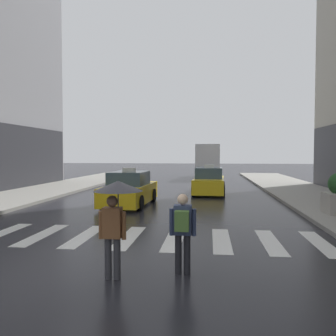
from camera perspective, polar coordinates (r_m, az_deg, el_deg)
ground_plane at (r=7.40m, az=-12.41°, el=-17.09°), size 160.00×160.00×0.00m
crosswalk_markings at (r=10.16m, az=-6.66°, el=-11.61°), size 11.30×2.80×0.01m
taxi_lead at (r=16.22m, az=-6.55°, el=-3.75°), size 2.08×4.61×1.80m
taxi_second at (r=20.87m, az=6.99°, el=-2.38°), size 2.05×4.60×1.80m
box_truck at (r=33.56m, az=6.70°, el=1.35°), size 2.33×7.56×3.35m
pedestrian_with_umbrella at (r=6.64m, az=-8.83°, el=-5.82°), size 0.96×0.96×1.94m
pedestrian_with_backpack at (r=6.91m, az=2.49°, el=-10.06°), size 0.55×0.43×1.65m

